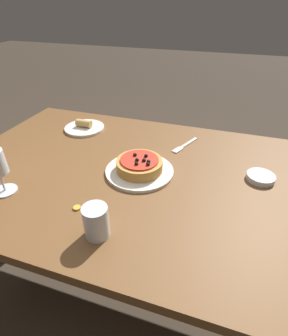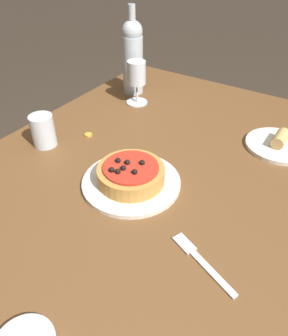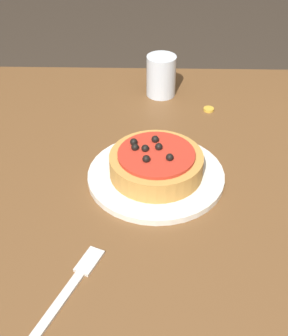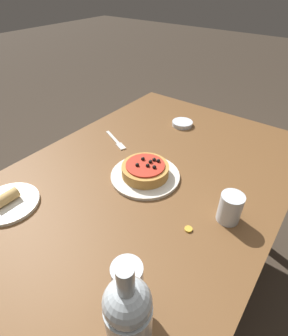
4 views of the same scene
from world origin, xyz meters
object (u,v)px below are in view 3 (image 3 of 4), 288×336
at_px(pizza, 156,164).
at_px(fork, 73,284).
at_px(dinner_plate, 156,177).
at_px(dining_table, 167,211).
at_px(water_cup, 161,76).
at_px(bottle_cap, 209,109).

distance_m(pizza, fork, 0.28).
bearing_deg(dinner_plate, fork, 64.17).
xyz_separation_m(dining_table, dinner_plate, (0.02, 0.00, 0.09)).
xyz_separation_m(dining_table, fork, (0.14, 0.25, 0.09)).
xyz_separation_m(pizza, water_cup, (-0.01, -0.33, 0.01)).
xyz_separation_m(pizza, bottle_cap, (-0.12, -0.25, -0.03)).
distance_m(dinner_plate, bottle_cap, 0.28).
bearing_deg(water_cup, pizza, 88.14).
distance_m(dinner_plate, water_cup, 0.33).
relative_size(dining_table, fork, 8.46).
relative_size(pizza, bottle_cap, 7.20).
bearing_deg(pizza, water_cup, -91.86).
distance_m(water_cup, fork, 0.60).
distance_m(dining_table, water_cup, 0.35).
xyz_separation_m(dining_table, pizza, (0.02, 0.00, 0.12)).
distance_m(pizza, water_cup, 0.33).
bearing_deg(pizza, dining_table, -172.64).
bearing_deg(pizza, fork, 64.22).
height_order(dining_table, water_cup, water_cup).
height_order(dinner_plate, pizza, pizza).
xyz_separation_m(dinner_plate, pizza, (0.00, -0.00, 0.03)).
height_order(pizza, fork, pizza).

